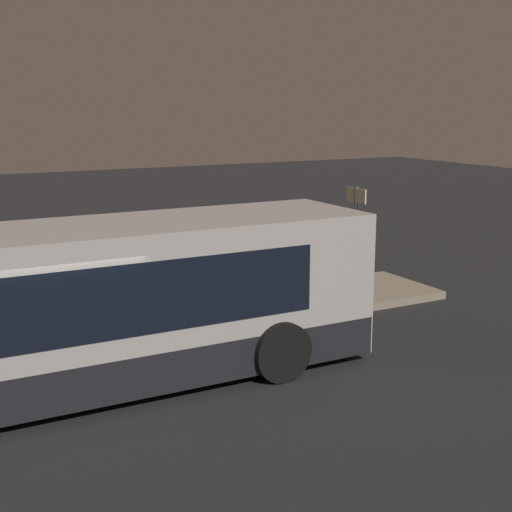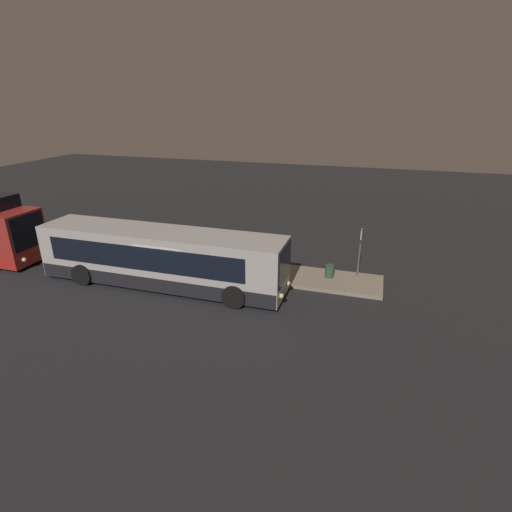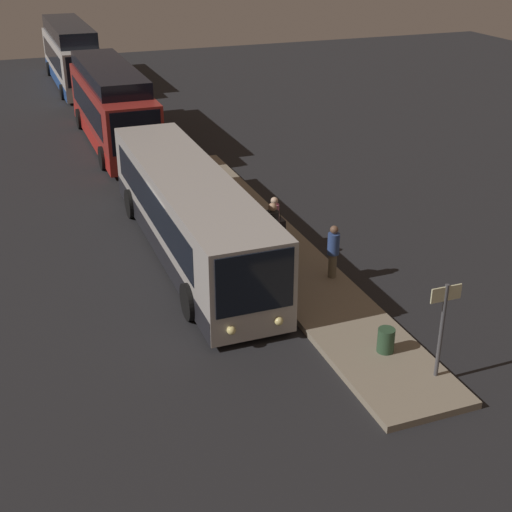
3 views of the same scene
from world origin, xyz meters
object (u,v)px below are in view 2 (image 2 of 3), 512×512
object	(u,v)px
passenger_with_bags	(198,247)
trash_bin	(329,271)
passenger_waiting	(253,248)
suitcase	(195,253)
sign_post	(360,247)
passenger_boarding	(211,250)
bus_lead	(160,258)

from	to	relation	value
passenger_with_bags	trash_bin	xyz separation A→B (m)	(7.16, 0.18, -0.60)
passenger_waiting	suitcase	distance (m)	3.42
trash_bin	passenger_waiting	bearing A→B (deg)	172.22
passenger_with_bags	sign_post	xyz separation A→B (m)	(8.52, 0.80, 0.64)
passenger_boarding	passenger_waiting	distance (m)	2.33
passenger_boarding	passenger_with_bags	size ratio (longest dim) A/B	1.11
passenger_boarding	suitcase	world-z (taller)	passenger_boarding
passenger_boarding	passenger_waiting	world-z (taller)	passenger_boarding
bus_lead	suitcase	size ratio (longest dim) A/B	13.75
sign_post	passenger_waiting	bearing A→B (deg)	-179.62
bus_lead	sign_post	world-z (taller)	bus_lead
trash_bin	suitcase	bearing A→B (deg)	178.26
bus_lead	passenger_waiting	distance (m)	5.08
passenger_boarding	sign_post	xyz separation A→B (m)	(7.61, 1.22, 0.57)
trash_bin	passenger_boarding	bearing A→B (deg)	-174.46
bus_lead	passenger_with_bags	world-z (taller)	bus_lead
passenger_with_bags	passenger_waiting	bearing A→B (deg)	-103.20
passenger_boarding	trash_bin	size ratio (longest dim) A/B	2.86
suitcase	sign_post	xyz separation A→B (m)	(8.97, 0.39, 1.23)
passenger_boarding	passenger_with_bags	xyz separation A→B (m)	(-0.91, 0.43, -0.07)
sign_post	trash_bin	size ratio (longest dim) A/B	3.82
passenger_boarding	sign_post	distance (m)	7.73
passenger_with_bags	trash_bin	world-z (taller)	passenger_with_bags
passenger_boarding	suitcase	bearing A→B (deg)	-147.61
suitcase	sign_post	world-z (taller)	sign_post
bus_lead	trash_bin	size ratio (longest dim) A/B	19.21
sign_post	trash_bin	xyz separation A→B (m)	(-1.36, -0.62, -1.24)
trash_bin	bus_lead	bearing A→B (deg)	-159.66
passenger_waiting	passenger_with_bags	world-z (taller)	passenger_waiting
passenger_with_bags	suitcase	size ratio (longest dim) A/B	1.85
passenger_waiting	suitcase	world-z (taller)	passenger_waiting
suitcase	trash_bin	distance (m)	7.61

